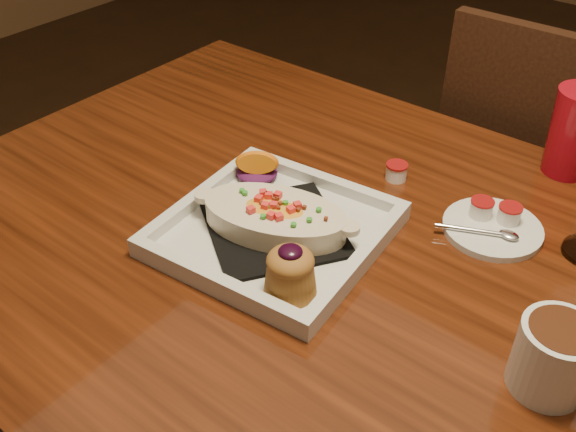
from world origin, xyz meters
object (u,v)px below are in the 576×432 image
Objects in this scene: chair_far at (538,207)px; coffee_mug at (557,356)px; saucer at (492,225)px; red_tumbler at (575,133)px; table at (391,333)px; plate at (276,227)px.

coffee_mug is (0.21, -0.67, 0.29)m from chair_far.
chair_far is at bearing 94.01° from coffee_mug.
saucer is (0.05, -0.45, 0.25)m from chair_far.
red_tumbler is at bearing 93.82° from coffee_mug.
table is 0.44m from red_tumbler.
chair_far is 6.55× the size of saucer.
plate is 2.22× the size of saucer.
coffee_mug is 0.82× the size of red_tumbler.
coffee_mug is 0.28m from saucer.
coffee_mug is at bearing -52.87° from saucer.
saucer reaches higher than table.
chair_far is (-0.00, 0.63, -0.15)m from table.
saucer is 0.99× the size of red_tumbler.
table is 10.56× the size of saucer.
table is 10.46× the size of red_tumbler.
plate is at bearing 74.94° from chair_far.
coffee_mug is at bearing -72.54° from red_tumbler.
red_tumbler is (0.25, 0.44, 0.05)m from plate.
saucer is (0.23, 0.21, -0.02)m from plate.
red_tumbler is at bearing 108.04° from chair_far.
chair_far is at bearing 95.99° from saucer.
coffee_mug reaches higher than saucer.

